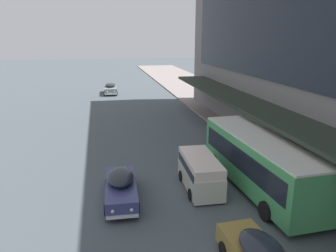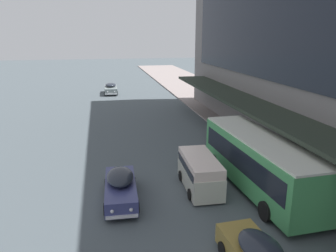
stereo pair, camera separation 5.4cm
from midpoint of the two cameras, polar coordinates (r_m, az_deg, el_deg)
transit_bus_kerbside_front at (r=19.58m, az=15.48°, el=-5.71°), size 3.11×10.27×3.19m
sedan_lead_near at (r=18.32m, az=-8.30°, el=-10.38°), size 1.94×4.91×1.60m
sedan_trailing_near at (r=50.84m, az=-10.01°, el=6.44°), size 2.07×5.01×1.58m
vw_van at (r=19.44m, az=5.46°, el=-7.70°), size 2.03×4.61×1.96m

